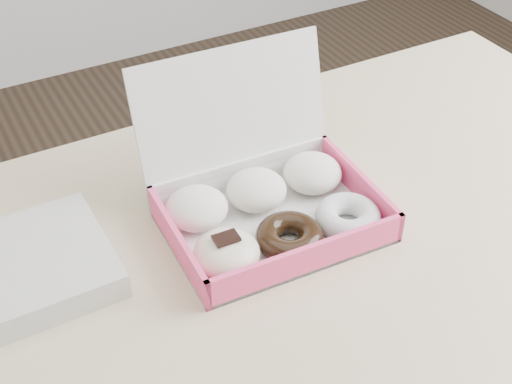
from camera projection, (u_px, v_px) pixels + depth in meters
name	position (u px, v px, depth m)	size (l,w,h in m)	color
table	(336.00, 274.00, 1.05)	(1.20, 0.80, 0.75)	tan
donut_box	(265.00, 202.00, 1.01)	(0.30, 0.28, 0.21)	silver
newspapers	(17.00, 272.00, 0.92)	(0.24, 0.19, 0.04)	silver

